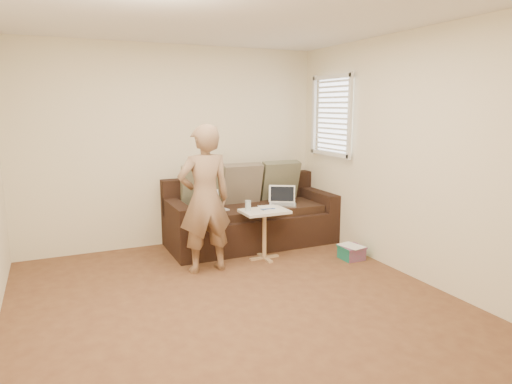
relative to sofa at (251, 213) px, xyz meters
The scene contains 18 objects.
floor 2.04m from the sofa, 116.89° to the right, with size 4.50×4.50×0.00m, color #573220.
ceiling 2.95m from the sofa, 116.89° to the right, with size 4.50×4.50×0.00m, color white.
wall_back 1.34m from the sofa, 152.18° to the left, with size 4.00×4.00×0.00m, color #F3E6BE.
wall_front 4.22m from the sofa, 102.60° to the right, with size 4.00×4.00×0.00m, color #F3E6BE.
wall_right 2.26m from the sofa, 58.21° to the right, with size 4.50×4.50×0.00m, color #F3E6BE.
window_blinds 1.67m from the sofa, 14.68° to the right, with size 0.12×0.88×1.08m, color white, non-canonical shape.
sofa is the anchor object (origin of this frame).
pillow_left 0.74m from the sofa, 157.72° to the left, with size 0.55×0.14×0.55m, color #5F5E46, non-canonical shape.
pillow_mid 0.42m from the sofa, 103.30° to the left, with size 0.55×0.14×0.55m, color brown, non-canonical shape.
pillow_right 0.70m from the sofa, 24.09° to the left, with size 0.55×0.14×0.55m, color #5F5E46, non-canonical shape.
laptop_silver 0.43m from the sofa, 20.94° to the right, with size 0.36×0.26×0.24m, color #B7BABC, non-canonical shape.
laptop_white 0.56m from the sofa, behind, with size 0.33×0.24×0.24m, color white, non-canonical shape.
person 1.20m from the sofa, 140.39° to the right, with size 0.60×0.41×1.64m, color #816146.
side_table 0.65m from the sofa, 99.35° to the right, with size 0.55×0.38×0.60m, color silver, non-canonical shape.
drinking_glass 0.68m from the sofa, 117.22° to the right, with size 0.07×0.07×0.12m, color silver, non-canonical shape.
scissors 0.66m from the sofa, 95.35° to the right, with size 0.18×0.10×0.02m, color silver, non-canonical shape.
paper_on_table 0.58m from the sofa, 90.28° to the right, with size 0.21×0.30×0.00m, color white, non-canonical shape.
striped_box 1.42m from the sofa, 51.81° to the right, with size 0.27×0.27×0.17m, color #D11F80, non-canonical shape.
Camera 1 is at (-1.48, -3.61, 1.82)m, focal length 31.84 mm.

